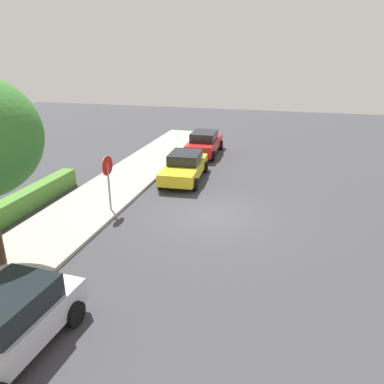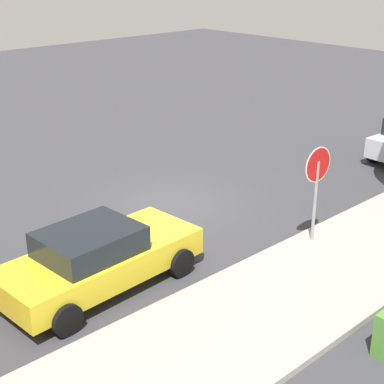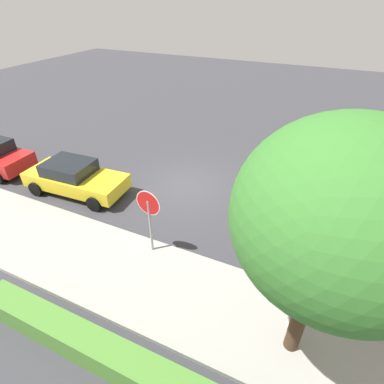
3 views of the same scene
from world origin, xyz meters
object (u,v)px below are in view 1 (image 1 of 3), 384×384
stop_sign (108,173)px  parked_car_yellow (184,166)px  parked_car_red (204,143)px  parked_car_silver (7,324)px

stop_sign → parked_car_yellow: (4.97, -1.84, -1.01)m
stop_sign → parked_car_red: 10.44m
stop_sign → parked_car_yellow: 5.39m
stop_sign → parked_car_silver: size_ratio=0.64×
parked_car_yellow → parked_car_red: size_ratio=1.01×
parked_car_yellow → parked_car_silver: 12.78m
parked_car_yellow → parked_car_red: parked_car_red is taller
parked_car_red → parked_car_silver: bearing=179.1°
parked_car_yellow → parked_car_silver: parked_car_silver is taller
parked_car_yellow → parked_car_red: 5.29m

